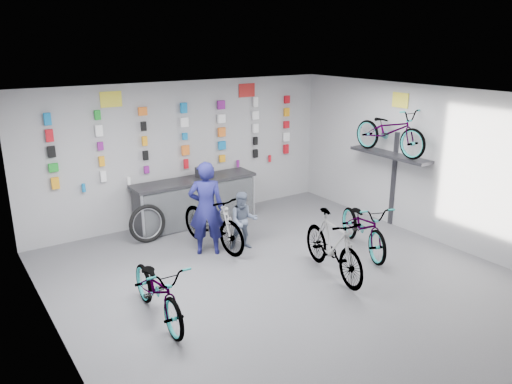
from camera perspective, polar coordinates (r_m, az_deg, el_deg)
floor at (r=8.17m, az=4.83°, el=-10.93°), size 8.00×8.00×0.00m
ceiling at (r=7.26m, az=5.42°, el=10.44°), size 8.00×8.00×0.00m
wall_back at (r=10.87m, az=-8.21°, el=4.56°), size 7.00×0.00×7.00m
wall_left at (r=6.16m, az=-21.43°, el=-6.45°), size 0.00×8.00×8.00m
wall_right at (r=10.08m, az=20.85°, el=2.60°), size 0.00×8.00×8.00m
counter at (r=10.74m, az=-6.91°, el=-1.15°), size 2.70×0.66×1.00m
merch_wall at (r=10.78m, az=-7.75°, el=6.21°), size 5.57×0.08×1.56m
wall_bracket at (r=10.67m, az=15.10°, el=3.71°), size 0.39×1.90×2.00m
sign_left at (r=10.11m, az=-16.24°, el=10.14°), size 0.42×0.02×0.30m
sign_right at (r=11.44m, az=-1.06°, el=11.55°), size 0.42×0.02×0.30m
sign_side at (r=10.59m, az=16.16°, el=10.05°), size 0.02×0.40×0.30m
bike_left at (r=7.27m, az=-11.13°, el=-10.86°), size 0.68×1.79×0.93m
bike_center at (r=8.46m, az=8.80°, el=-6.00°), size 0.85×1.87×1.09m
bike_right at (r=9.53m, az=12.22°, el=-3.80°), size 1.28×1.99×0.99m
bike_service at (r=9.46m, az=-4.98°, el=-3.29°), size 0.79×1.87×1.09m
bike_wall at (r=10.50m, az=15.06°, el=6.78°), size 0.63×1.80×0.95m
clerk at (r=9.12m, az=-5.71°, el=-1.87°), size 0.76×0.68×1.76m
customer at (r=9.39m, az=-1.45°, el=-3.30°), size 0.67×0.61×1.12m
spare_wheel at (r=9.99m, az=-12.32°, el=-3.55°), size 0.76×0.20×0.76m
register at (r=10.68m, az=-5.92°, el=2.26°), size 0.34×0.36×0.22m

